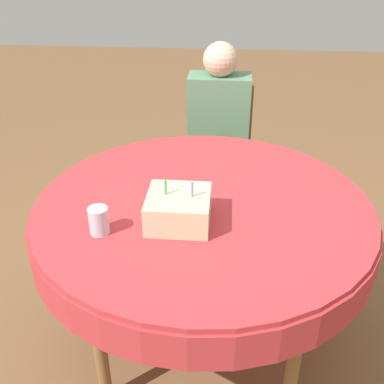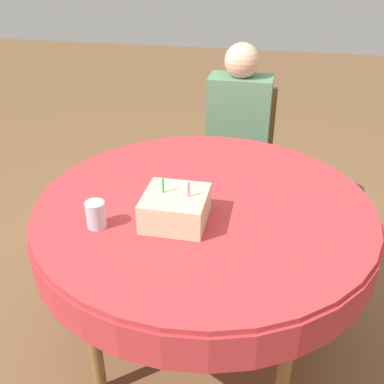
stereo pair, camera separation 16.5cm
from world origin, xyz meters
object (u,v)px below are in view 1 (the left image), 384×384
Objects in this scene: chair at (218,153)px; person at (218,126)px; drinking_glass at (99,221)px; birthday_cake at (179,209)px.

chair is 0.75× the size of person.
chair is 8.83× the size of drinking_glass.
chair is 1.36m from drinking_glass.
birthday_cake is 0.28m from drinking_glass.
chair is 3.87× the size of birthday_cake.
drinking_glass is at bearing -161.48° from birthday_cake.
person is at bearing 84.42° from birthday_cake.
chair is at bearing 90.00° from person.
chair is at bearing 84.84° from birthday_cake.
person is (-0.00, -0.09, 0.21)m from chair.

